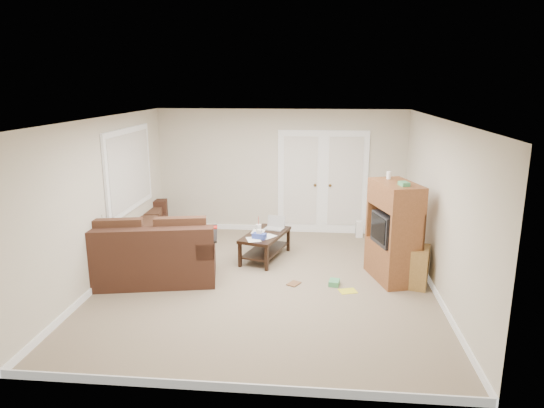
# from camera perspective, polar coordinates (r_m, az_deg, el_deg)

# --- Properties ---
(floor) EXTENTS (5.50, 5.50, 0.00)m
(floor) POSITION_cam_1_polar(r_m,az_deg,el_deg) (7.57, -0.67, -9.24)
(floor) COLOR gray
(floor) RESTS_ON ground
(ceiling) EXTENTS (5.00, 5.50, 0.02)m
(ceiling) POSITION_cam_1_polar(r_m,az_deg,el_deg) (6.97, -0.73, 10.01)
(ceiling) COLOR white
(ceiling) RESTS_ON wall_back
(wall_left) EXTENTS (0.02, 5.50, 2.50)m
(wall_left) POSITION_cam_1_polar(r_m,az_deg,el_deg) (7.83, -19.20, 0.41)
(wall_left) COLOR beige
(wall_left) RESTS_ON floor
(wall_right) EXTENTS (0.02, 5.50, 2.50)m
(wall_right) POSITION_cam_1_polar(r_m,az_deg,el_deg) (7.34, 19.11, -0.47)
(wall_right) COLOR beige
(wall_right) RESTS_ON floor
(wall_back) EXTENTS (5.00, 0.02, 2.50)m
(wall_back) POSITION_cam_1_polar(r_m,az_deg,el_deg) (9.84, 1.03, 3.84)
(wall_back) COLOR beige
(wall_back) RESTS_ON floor
(wall_front) EXTENTS (5.00, 0.02, 2.50)m
(wall_front) POSITION_cam_1_polar(r_m,az_deg,el_deg) (4.57, -4.46, -8.34)
(wall_front) COLOR beige
(wall_front) RESTS_ON floor
(baseboards) EXTENTS (5.00, 5.50, 0.10)m
(baseboards) POSITION_cam_1_polar(r_m,az_deg,el_deg) (7.55, -0.67, -8.89)
(baseboards) COLOR silver
(baseboards) RESTS_ON floor
(french_doors) EXTENTS (1.80, 0.05, 2.13)m
(french_doors) POSITION_cam_1_polar(r_m,az_deg,el_deg) (9.82, 5.96, 2.47)
(french_doors) COLOR silver
(french_doors) RESTS_ON floor
(window_left) EXTENTS (0.05, 1.92, 1.42)m
(window_left) POSITION_cam_1_polar(r_m,az_deg,el_deg) (8.66, -16.43, 3.89)
(window_left) COLOR silver
(window_left) RESTS_ON wall_left
(sectional_sofa) EXTENTS (2.57, 3.17, 0.94)m
(sectional_sofa) POSITION_cam_1_polar(r_m,az_deg,el_deg) (8.49, -15.36, -4.47)
(sectional_sofa) COLOR #402318
(sectional_sofa) RESTS_ON floor
(coffee_table) EXTENTS (0.86, 1.24, 0.77)m
(coffee_table) POSITION_cam_1_polar(r_m,az_deg,el_deg) (8.49, -0.74, -4.79)
(coffee_table) COLOR black
(coffee_table) RESTS_ON floor
(tv_armoire) EXTENTS (0.78, 1.07, 1.66)m
(tv_armoire) POSITION_cam_1_polar(r_m,az_deg,el_deg) (7.68, 14.09, -3.12)
(tv_armoire) COLOR brown
(tv_armoire) RESTS_ON floor
(side_cabinet) EXTENTS (0.58, 0.58, 1.00)m
(side_cabinet) POSITION_cam_1_polar(r_m,az_deg,el_deg) (7.66, 16.15, -6.65)
(side_cabinet) COLOR #A47A3C
(side_cabinet) RESTS_ON floor
(space_heater) EXTENTS (0.13, 0.11, 0.33)m
(space_heater) POSITION_cam_1_polar(r_m,az_deg,el_deg) (9.81, 10.23, -2.93)
(space_heater) COLOR white
(space_heater) RESTS_ON floor
(floor_magazine) EXTENTS (0.30, 0.27, 0.01)m
(floor_magazine) POSITION_cam_1_polar(r_m,az_deg,el_deg) (7.36, 8.90, -10.08)
(floor_magazine) COLOR yellow
(floor_magazine) RESTS_ON floor
(floor_greenbox) EXTENTS (0.18, 0.22, 0.08)m
(floor_greenbox) POSITION_cam_1_polar(r_m,az_deg,el_deg) (7.53, 7.33, -9.16)
(floor_greenbox) COLOR #469A60
(floor_greenbox) RESTS_ON floor
(floor_book) EXTENTS (0.24, 0.26, 0.02)m
(floor_book) POSITION_cam_1_polar(r_m,az_deg,el_deg) (7.55, 2.08, -9.22)
(floor_book) COLOR brown
(floor_book) RESTS_ON floor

